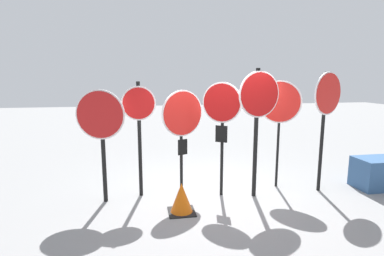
{
  "coord_description": "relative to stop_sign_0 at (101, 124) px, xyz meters",
  "views": [
    {
      "loc": [
        -1.51,
        -5.66,
        2.39
      ],
      "look_at": [
        -0.53,
        0.0,
        1.41
      ],
      "focal_mm": 28.0,
      "sensor_mm": 36.0,
      "label": 1
    }
  ],
  "objects": [
    {
      "name": "ground_plane",
      "position": [
        2.24,
        -0.02,
        -1.54
      ],
      "size": [
        40.0,
        40.0,
        0.0
      ],
      "primitive_type": "plane",
      "color": "gray"
    },
    {
      "name": "stop_sign_0",
      "position": [
        0.0,
        0.0,
        0.0
      ],
      "size": [
        0.91,
        0.26,
        2.18
      ],
      "rotation": [
        0.0,
        0.0,
        -0.24
      ],
      "color": "black",
      "rests_on": "ground"
    },
    {
      "name": "stop_sign_1",
      "position": [
        0.7,
        0.2,
        0.06
      ],
      "size": [
        0.67,
        0.13,
        2.31
      ],
      "rotation": [
        0.0,
        0.0,
        0.02
      ],
      "color": "black",
      "rests_on": "ground"
    },
    {
      "name": "stop_sign_2",
      "position": [
        1.56,
        0.25,
        0.0
      ],
      "size": [
        0.87,
        0.4,
        2.14
      ],
      "rotation": [
        0.0,
        0.0,
        0.41
      ],
      "color": "black",
      "rests_on": "ground"
    },
    {
      "name": "stop_sign_3",
      "position": [
        2.3,
        -0.06,
        0.15
      ],
      "size": [
        0.68,
        0.46,
        2.31
      ],
      "rotation": [
        0.0,
        0.0,
        -0.58
      ],
      "color": "black",
      "rests_on": "ground"
    },
    {
      "name": "stop_sign_4",
      "position": [
        2.98,
        -0.23,
        0.27
      ],
      "size": [
        0.88,
        0.23,
        2.57
      ],
      "rotation": [
        0.0,
        0.0,
        0.22
      ],
      "color": "black",
      "rests_on": "ground"
    },
    {
      "name": "stop_sign_5",
      "position": [
        3.63,
        0.21,
        0.22
      ],
      "size": [
        0.76,
        0.53,
        2.33
      ],
      "rotation": [
        0.0,
        0.0,
        -0.6
      ],
      "color": "black",
      "rests_on": "ground"
    },
    {
      "name": "stop_sign_6",
      "position": [
        4.46,
        -0.18,
        0.31
      ],
      "size": [
        0.81,
        0.39,
        2.51
      ],
      "rotation": [
        0.0,
        0.0,
        0.42
      ],
      "color": "black",
      "rests_on": "ground"
    },
    {
      "name": "traffic_cone_0",
      "position": [
        1.41,
        -0.69,
        -1.27
      ],
      "size": [
        0.47,
        0.47,
        0.55
      ],
      "color": "black",
      "rests_on": "ground"
    },
    {
      "name": "storage_crate",
      "position": [
        5.85,
        -0.21,
        -1.21
      ],
      "size": [
        1.08,
        0.65,
        0.66
      ],
      "color": "#335684",
      "rests_on": "ground"
    }
  ]
}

